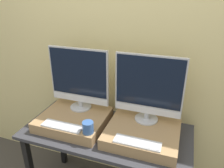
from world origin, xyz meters
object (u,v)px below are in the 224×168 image
at_px(mug, 88,127).
at_px(keyboard_right, 137,142).
at_px(monitor_left, 79,78).
at_px(monitor_right, 149,88).
at_px(keyboard_left, 62,126).

height_order(mug, keyboard_right, mug).
bearing_deg(monitor_left, monitor_right, 0.00).
height_order(monitor_left, mug, monitor_left).
relative_size(mug, keyboard_right, 0.27).
xyz_separation_m(monitor_left, keyboard_left, (0.00, -0.32, -0.28)).
distance_m(monitor_left, keyboard_right, 0.75).
distance_m(keyboard_left, keyboard_right, 0.61).
distance_m(keyboard_left, monitor_right, 0.75).
xyz_separation_m(monitor_left, mug, (0.23, -0.32, -0.25)).
bearing_deg(keyboard_left, monitor_left, 90.00).
bearing_deg(keyboard_left, mug, 0.00).
bearing_deg(mug, monitor_left, 124.94).
height_order(monitor_right, keyboard_right, monitor_right).
relative_size(monitor_left, mug, 6.09).
relative_size(monitor_right, keyboard_right, 1.66).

